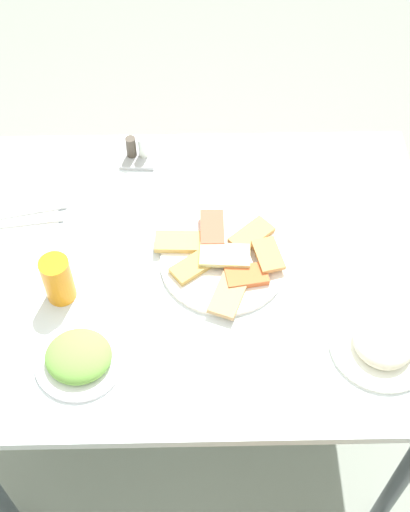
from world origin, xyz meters
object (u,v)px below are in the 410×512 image
object	(u,v)px
fork	(29,211)
spoon	(27,223)
dining_table	(193,282)
paper_napkin	(28,218)
soda_can	(58,279)
condiment_caddy	(138,152)
pide_platter	(223,260)
salad_plate_rice	(383,342)
salad_plate_greens	(79,358)

from	to	relation	value
fork	spoon	distance (m)	0.04
dining_table	paper_napkin	bearing A→B (deg)	-19.80
spoon	soda_can	bearing A→B (deg)	109.51
soda_can	condiment_caddy	xyz separation A→B (m)	(-0.16, -0.43, -0.04)
pide_platter	salad_plate_rice	distance (m)	0.40
condiment_caddy	salad_plate_greens	bearing A→B (deg)	80.47
salad_plate_rice	spoon	world-z (taller)	salad_plate_rice
dining_table	condiment_caddy	distance (m)	0.39
spoon	salad_plate_rice	bearing A→B (deg)	148.51
pide_platter	spoon	size ratio (longest dim) A/B	1.76
dining_table	condiment_caddy	world-z (taller)	condiment_caddy
salad_plate_greens	paper_napkin	bearing A→B (deg)	-67.84
condiment_caddy	fork	bearing A→B (deg)	34.91
pide_platter	paper_napkin	bearing A→B (deg)	-17.00
dining_table	soda_can	world-z (taller)	soda_can
pide_platter	paper_napkin	distance (m)	0.50
fork	condiment_caddy	bearing A→B (deg)	-156.93
salad_plate_greens	fork	size ratio (longest dim) A/B	1.02
salad_plate_greens	spoon	xyz separation A→B (m)	(0.16, -0.38, -0.01)
pide_platter	paper_napkin	world-z (taller)	pide_platter
salad_plate_greens	paper_napkin	world-z (taller)	salad_plate_greens
paper_napkin	condiment_caddy	bearing A→B (deg)	-142.55
dining_table	salad_plate_greens	world-z (taller)	salad_plate_greens
condiment_caddy	soda_can	bearing A→B (deg)	70.01
dining_table	salad_plate_rice	xyz separation A→B (m)	(-0.40, 0.23, 0.10)
soda_can	fork	xyz separation A→B (m)	(0.11, -0.25, -0.06)
pide_platter	condiment_caddy	bearing A→B (deg)	-58.64
pide_platter	soda_can	size ratio (longest dim) A/B	2.57
salad_plate_greens	condiment_caddy	size ratio (longest dim) A/B	1.99
pide_platter	condiment_caddy	size ratio (longest dim) A/B	3.27
soda_can	paper_napkin	xyz separation A→B (m)	(0.11, -0.23, -0.06)
soda_can	paper_napkin	distance (m)	0.26
salad_plate_rice	fork	size ratio (longest dim) A/B	1.20
salad_plate_greens	spoon	distance (m)	0.42
soda_can	condiment_caddy	size ratio (longest dim) A/B	1.27
condiment_caddy	dining_table	bearing A→B (deg)	111.99
pide_platter	spoon	xyz separation A→B (m)	(0.48, -0.13, -0.01)
paper_napkin	condiment_caddy	xyz separation A→B (m)	(-0.26, -0.20, 0.02)
dining_table	paper_napkin	size ratio (longest dim) A/B	7.74
dining_table	condiment_caddy	xyz separation A→B (m)	(0.14, -0.35, 0.10)
spoon	salad_plate_greens	bearing A→B (deg)	105.40
spoon	dining_table	bearing A→B (deg)	154.79
salad_plate_greens	paper_napkin	xyz separation A→B (m)	(0.16, -0.40, -0.02)
salad_plate_greens	condiment_caddy	world-z (taller)	condiment_caddy
soda_can	fork	distance (m)	0.27
salad_plate_greens	spoon	bearing A→B (deg)	-66.91
fork	spoon	bearing A→B (deg)	78.16
salad_plate_greens	fork	world-z (taller)	salad_plate_greens
spoon	condiment_caddy	xyz separation A→B (m)	(-0.26, -0.22, 0.02)
pide_platter	fork	xyz separation A→B (m)	(0.48, -0.16, -0.01)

